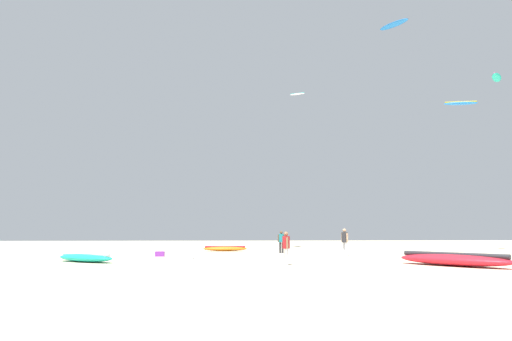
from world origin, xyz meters
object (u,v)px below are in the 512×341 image
object	(u,v)px
kite_grounded_far	(85,258)
kite_aloft_4	(394,24)
gear_bag	(160,254)
cooler_box	(189,256)
person_midground	(281,240)
kite_grounded_near	(225,249)
kite_aloft_0	(461,103)
kite_aloft_1	(297,94)
person_foreground	(286,245)
kite_aloft_2	(497,77)
person_left	(345,240)
kite_grounded_mid	(453,260)

from	to	relation	value
kite_grounded_far	kite_aloft_4	distance (m)	42.79
gear_bag	kite_aloft_4	world-z (taller)	kite_aloft_4
kite_grounded_far	cooler_box	world-z (taller)	kite_grounded_far
person_midground	kite_grounded_near	bearing A→B (deg)	59.32
kite_aloft_0	kite_aloft_1	bearing A→B (deg)	120.22
person_midground	cooler_box	bearing A→B (deg)	143.11
cooler_box	kite_aloft_4	bearing A→B (deg)	42.48
kite_grounded_far	kite_aloft_0	distance (m)	31.99
kite_aloft_0	kite_aloft_4	world-z (taller)	kite_aloft_4
kite_aloft_0	person_foreground	bearing A→B (deg)	-142.17
kite_aloft_2	cooler_box	bearing A→B (deg)	-160.45
kite_aloft_4	kite_grounded_far	bearing A→B (deg)	-140.88
person_left	kite_grounded_far	size ratio (longest dim) A/B	0.46
kite_aloft_2	kite_aloft_4	bearing A→B (deg)	113.79
person_midground	gear_bag	size ratio (longest dim) A/B	2.88
kite_aloft_1	person_foreground	bearing A→B (deg)	-100.94
person_midground	kite_aloft_4	xyz separation A→B (m)	(15.34, 13.32, 24.86)
kite_grounded_far	kite_aloft_2	bearing A→B (deg)	19.78
kite_grounded_near	kite_aloft_0	distance (m)	23.83
kite_grounded_mid	kite_aloft_0	distance (m)	21.39
cooler_box	kite_aloft_0	xyz separation A→B (m)	(22.31, 8.86, 12.45)
cooler_box	kite_aloft_2	size ratio (longest dim) A/B	0.25
person_midground	kite_aloft_0	world-z (taller)	kite_aloft_0
person_left	kite_aloft_4	bearing A→B (deg)	-153.65
kite_aloft_4	kite_aloft_1	bearing A→B (deg)	141.44
cooler_box	kite_aloft_2	xyz separation A→B (m)	(26.09, 9.27, 15.07)
person_left	kite_aloft_2	bearing A→B (deg)	172.83
cooler_box	kite_aloft_1	size ratio (longest dim) A/B	0.27
person_foreground	kite_grounded_far	bearing A→B (deg)	158.57
kite_aloft_2	kite_aloft_4	distance (m)	15.53
gear_bag	kite_aloft_2	bearing A→B (deg)	13.28
kite_grounded_near	kite_aloft_4	xyz separation A→B (m)	(19.52, 10.08, 25.59)
person_midground	kite_grounded_far	xyz separation A→B (m)	(-11.27, -8.32, -0.72)
person_left	cooler_box	world-z (taller)	person_left
kite_aloft_0	gear_bag	bearing A→B (deg)	-165.65
person_foreground	kite_grounded_mid	bearing A→B (deg)	-14.43
kite_aloft_0	kite_aloft_4	distance (m)	17.08
person_midground	kite_aloft_2	bearing A→B (deg)	-74.57
kite_aloft_2	kite_aloft_0	bearing A→B (deg)	-173.87
person_foreground	person_left	xyz separation A→B (m)	(4.89, 7.27, 0.12)
kite_grounded_near	person_left	bearing A→B (deg)	-41.32
person_foreground	cooler_box	size ratio (longest dim) A/B	2.77
kite_grounded_near	kite_grounded_mid	size ratio (longest dim) A/B	0.73
gear_bag	kite_grounded_far	bearing A→B (deg)	-123.61
person_foreground	kite_aloft_0	xyz separation A→B (m)	(17.34, 13.46, 11.71)
kite_aloft_1	kite_aloft_2	size ratio (longest dim) A/B	0.92
kite_aloft_1	kite_aloft_2	xyz separation A→B (m)	(14.84, -18.59, -4.62)
kite_aloft_1	kite_grounded_mid	bearing A→B (deg)	-87.85
person_left	cooler_box	xyz separation A→B (m)	(-9.87, -2.67, -0.87)
cooler_box	kite_grounded_mid	bearing A→B (deg)	-24.19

